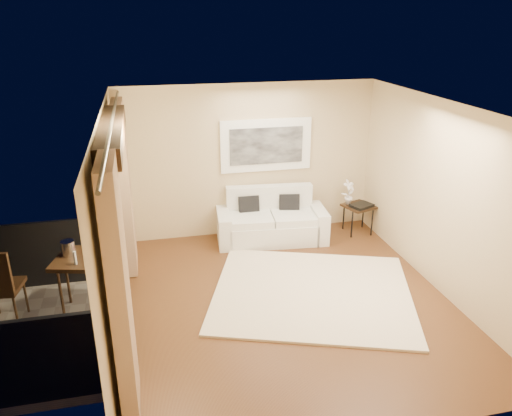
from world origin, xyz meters
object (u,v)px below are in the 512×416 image
object	(u,v)px
side_table	(359,208)
bistro_table	(84,262)
ice_bucket	(68,248)
sofa	(271,222)
orchid	(349,192)

from	to	relation	value
side_table	bistro_table	distance (m)	4.89
side_table	ice_bucket	xyz separation A→B (m)	(-4.78, -1.53, 0.45)
ice_bucket	sofa	bearing A→B (deg)	27.01
side_table	orchid	bearing A→B (deg)	148.25
orchid	bistro_table	size ratio (longest dim) A/B	0.54
side_table	orchid	size ratio (longest dim) A/B	1.33
side_table	bistro_table	xyz separation A→B (m)	(-4.60, -1.62, 0.27)
bistro_table	side_table	bearing A→B (deg)	19.43
sofa	bistro_table	bearing A→B (deg)	-144.79
sofa	ice_bucket	bearing A→B (deg)	-147.61
sofa	orchid	xyz separation A→B (m)	(1.45, 0.02, 0.44)
side_table	ice_bucket	world-z (taller)	ice_bucket
sofa	side_table	bearing A→B (deg)	2.26
sofa	ice_bucket	size ratio (longest dim) A/B	9.86
sofa	bistro_table	size ratio (longest dim) A/B	2.32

